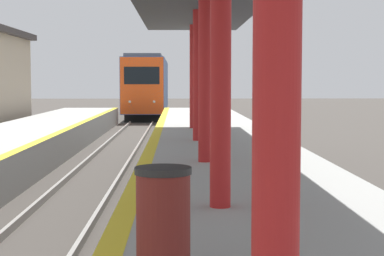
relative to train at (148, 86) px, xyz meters
name	(u,v)px	position (x,y,z in m)	size (l,w,h in m)	color
train	(148,86)	(0.00, 0.00, 0.00)	(2.90, 16.26, 4.60)	black
trash_bin	(163,221)	(2.22, -44.43, -0.81)	(0.50, 0.50, 0.97)	maroon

